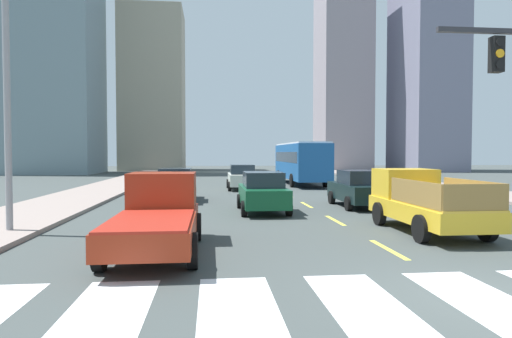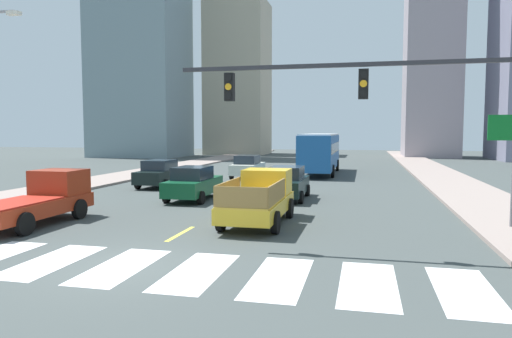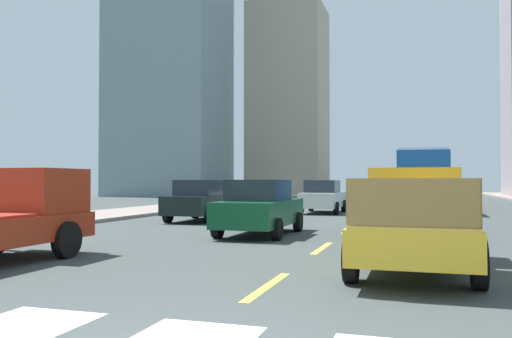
{
  "view_description": "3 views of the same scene",
  "coord_description": "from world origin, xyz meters",
  "px_view_note": "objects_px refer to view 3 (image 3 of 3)",
  "views": [
    {
      "loc": [
        -4.6,
        -7.1,
        2.52
      ],
      "look_at": [
        -2.26,
        16.07,
        1.68
      ],
      "focal_mm": 31.13,
      "sensor_mm": 36.0,
      "label": 1
    },
    {
      "loc": [
        6.12,
        -10.83,
        3.51
      ],
      "look_at": [
        0.22,
        14.53,
        1.42
      ],
      "focal_mm": 32.76,
      "sensor_mm": 36.0,
      "label": 2
    },
    {
      "loc": [
        2.31,
        -4.11,
        1.68
      ],
      "look_at": [
        -2.96,
        12.99,
        2.09
      ],
      "focal_mm": 36.97,
      "sensor_mm": 36.0,
      "label": 3
    }
  ],
  "objects_px": {
    "sedan_near_right": "(416,208)",
    "sedan_near_left": "(260,207)",
    "city_bus": "(422,176)",
    "sedan_far": "(323,197)",
    "pickup_stakebed": "(414,219)",
    "sedan_mid": "(201,200)"
  },
  "relations": [
    {
      "from": "sedan_near_right",
      "to": "sedan_near_left",
      "type": "relative_size",
      "value": 1.0
    },
    {
      "from": "city_bus",
      "to": "sedan_near_left",
      "type": "bearing_deg",
      "value": -106.29
    },
    {
      "from": "sedan_far",
      "to": "sedan_near_left",
      "type": "height_order",
      "value": "same"
    },
    {
      "from": "pickup_stakebed",
      "to": "sedan_near_right",
      "type": "relative_size",
      "value": 1.18
    },
    {
      "from": "sedan_far",
      "to": "sedan_near_left",
      "type": "bearing_deg",
      "value": -87.82
    },
    {
      "from": "sedan_mid",
      "to": "sedan_far",
      "type": "bearing_deg",
      "value": 59.04
    },
    {
      "from": "sedan_near_right",
      "to": "sedan_mid",
      "type": "distance_m",
      "value": 9.42
    },
    {
      "from": "sedan_near_right",
      "to": "pickup_stakebed",
      "type": "bearing_deg",
      "value": -88.34
    },
    {
      "from": "city_bus",
      "to": "sedan_far",
      "type": "distance_m",
      "value": 6.89
    },
    {
      "from": "sedan_near_left",
      "to": "pickup_stakebed",
      "type": "bearing_deg",
      "value": -46.58
    },
    {
      "from": "sedan_near_right",
      "to": "sedan_far",
      "type": "distance_m",
      "value": 11.51
    },
    {
      "from": "city_bus",
      "to": "sedan_mid",
      "type": "height_order",
      "value": "city_bus"
    },
    {
      "from": "pickup_stakebed",
      "to": "sedan_near_left",
      "type": "xyz_separation_m",
      "value": [
        -4.64,
        4.95,
        -0.08
      ]
    },
    {
      "from": "sedan_near_right",
      "to": "sedan_far",
      "type": "relative_size",
      "value": 1.0
    },
    {
      "from": "city_bus",
      "to": "sedan_far",
      "type": "bearing_deg",
      "value": -137.3
    },
    {
      "from": "pickup_stakebed",
      "to": "sedan_near_right",
      "type": "xyz_separation_m",
      "value": [
        0.02,
        6.24,
        -0.08
      ]
    },
    {
      "from": "pickup_stakebed",
      "to": "sedan_far",
      "type": "height_order",
      "value": "pickup_stakebed"
    },
    {
      "from": "pickup_stakebed",
      "to": "sedan_mid",
      "type": "xyz_separation_m",
      "value": [
        -8.69,
        9.82,
        -0.08
      ]
    },
    {
      "from": "sedan_far",
      "to": "sedan_mid",
      "type": "distance_m",
      "value": 7.97
    },
    {
      "from": "sedan_near_right",
      "to": "sedan_mid",
      "type": "xyz_separation_m",
      "value": [
        -8.71,
        3.58,
        0.0
      ]
    },
    {
      "from": "pickup_stakebed",
      "to": "sedan_mid",
      "type": "relative_size",
      "value": 1.18
    },
    {
      "from": "sedan_near_right",
      "to": "sedan_far",
      "type": "xyz_separation_m",
      "value": [
        -4.74,
        10.49,
        0.0
      ]
    }
  ]
}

